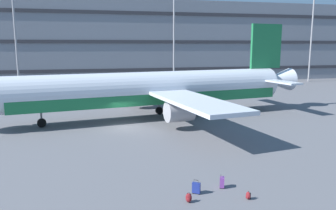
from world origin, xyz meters
name	(u,v)px	position (x,y,z in m)	size (l,w,h in m)	color
ground_plane	(126,127)	(0.00, 0.00, 0.00)	(600.00, 600.00, 0.00)	#5B5B60
terminal_structure	(102,42)	(0.00, 50.07, 9.12)	(173.83, 20.26, 18.24)	slate
airliner	(157,90)	(4.10, 4.06, 3.30)	(38.53, 31.24, 11.05)	silver
light_mast_left	(14,12)	(-16.41, 34.93, 14.41)	(1.80, 0.50, 25.35)	gray
light_mast_center_left	(174,26)	(14.10, 34.93, 12.33)	(1.80, 0.50, 21.29)	gray
light_mast_center_right	(312,30)	(46.67, 34.93, 11.87)	(1.80, 0.50, 20.40)	gray
suitcase_large	(196,188)	(2.10, -16.68, 0.36)	(0.49, 0.43, 0.86)	navy
suitcase_silver	(222,182)	(3.84, -16.26, 0.35)	(0.39, 0.46, 0.79)	#72388C
backpack_scuffed	(189,198)	(1.36, -17.62, 0.25)	(0.41, 0.38, 0.57)	maroon
backpack_purple	(248,196)	(4.64, -18.04, 0.21)	(0.29, 0.35, 0.49)	maroon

